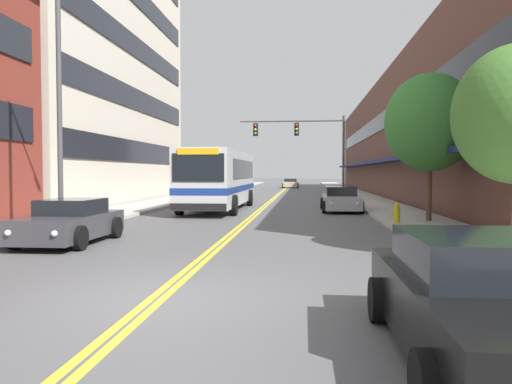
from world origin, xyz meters
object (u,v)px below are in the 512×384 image
at_px(street_lamp_left_near, 69,70).
at_px(street_tree_right_mid, 430,123).
at_px(car_dark_grey_parked_left_near, 70,222).
at_px(traffic_signal_mast, 306,140).
at_px(car_silver_parked_right_mid, 341,200).
at_px(car_charcoal_parked_left_mid, 223,189).
at_px(fire_hydrant, 397,213).
at_px(car_beige_moving_lead, 291,183).
at_px(car_black_parked_right_foreground, 480,304).
at_px(city_bus, 220,177).

distance_m(street_lamp_left_near, street_tree_right_mid, 13.46).
relative_size(car_dark_grey_parked_left_near, traffic_signal_mast, 0.56).
height_order(car_silver_parked_right_mid, street_tree_right_mid, street_tree_right_mid).
height_order(car_charcoal_parked_left_mid, fire_hydrant, car_charcoal_parked_left_mid).
bearing_deg(street_tree_right_mid, car_beige_moving_lead, 98.37).
height_order(car_dark_grey_parked_left_near, car_silver_parked_right_mid, car_silver_parked_right_mid).
bearing_deg(car_dark_grey_parked_left_near, street_lamp_left_near, 114.04).
height_order(car_charcoal_parked_left_mid, car_beige_moving_lead, car_charcoal_parked_left_mid).
height_order(car_silver_parked_right_mid, fire_hydrant, car_silver_parked_right_mid).
xyz_separation_m(car_black_parked_right_foreground, traffic_signal_mast, (-1.78, 30.74, 3.79)).
height_order(car_charcoal_parked_left_mid, street_lamp_left_near, street_lamp_left_near).
distance_m(street_lamp_left_near, fire_hydrant, 12.69).
distance_m(car_black_parked_right_foreground, traffic_signal_mast, 31.03).
height_order(car_black_parked_right_foreground, street_lamp_left_near, street_lamp_left_near).
distance_m(car_dark_grey_parked_left_near, car_black_parked_right_foreground, 12.04).
distance_m(car_beige_moving_lead, street_lamp_left_near, 51.82).
bearing_deg(car_dark_grey_parked_left_near, fire_hydrant, 28.58).
height_order(street_lamp_left_near, street_tree_right_mid, street_lamp_left_near).
xyz_separation_m(city_bus, car_beige_moving_lead, (2.86, 38.93, -1.22)).
height_order(car_black_parked_right_foreground, fire_hydrant, car_black_parked_right_foreground).
xyz_separation_m(car_charcoal_parked_left_mid, traffic_signal_mast, (6.98, -5.34, 3.80)).
distance_m(car_charcoal_parked_left_mid, car_silver_parked_right_mid, 17.22).
xyz_separation_m(city_bus, car_dark_grey_parked_left_near, (-2.13, -13.60, -1.20)).
bearing_deg(fire_hydrant, car_charcoal_parked_left_mid, 115.15).
xyz_separation_m(car_charcoal_parked_left_mid, car_black_parked_right_foreground, (8.76, -36.08, 0.01)).
distance_m(car_black_parked_right_foreground, car_beige_moving_lead, 60.96).
relative_size(car_silver_parked_right_mid, fire_hydrant, 6.45).
xyz_separation_m(car_charcoal_parked_left_mid, street_tree_right_mid, (11.80, -21.24, 3.42)).
distance_m(car_dark_grey_parked_left_near, car_silver_parked_right_mid, 15.64).
height_order(car_beige_moving_lead, street_tree_right_mid, street_tree_right_mid).
distance_m(traffic_signal_mast, fire_hydrant, 17.58).
relative_size(car_black_parked_right_foreground, fire_hydrant, 6.14).
height_order(traffic_signal_mast, fire_hydrant, traffic_signal_mast).
bearing_deg(street_tree_right_mid, street_lamp_left_near, -156.67).
bearing_deg(traffic_signal_mast, car_charcoal_parked_left_mid, 142.59).
relative_size(car_dark_grey_parked_left_near, car_beige_moving_lead, 1.01).
bearing_deg(street_tree_right_mid, car_silver_parked_right_mid, 115.05).
bearing_deg(city_bus, car_dark_grey_parked_left_near, -98.92).
bearing_deg(fire_hydrant, car_beige_moving_lead, 96.53).
bearing_deg(car_charcoal_parked_left_mid, traffic_signal_mast, -37.41).
bearing_deg(car_black_parked_right_foreground, car_silver_parked_right_mid, 89.91).
relative_size(city_bus, traffic_signal_mast, 1.52).
relative_size(car_charcoal_parked_left_mid, street_tree_right_mid, 0.71).
relative_size(city_bus, street_lamp_left_near, 1.29).
distance_m(car_black_parked_right_foreground, street_lamp_left_near, 14.08).
bearing_deg(car_beige_moving_lead, car_black_parked_right_foreground, -86.49).
xyz_separation_m(car_beige_moving_lead, street_lamp_left_near, (-5.54, -51.31, 4.70)).
height_order(city_bus, car_beige_moving_lead, city_bus).
relative_size(street_lamp_left_near, street_tree_right_mid, 1.52).
bearing_deg(car_silver_parked_right_mid, car_beige_moving_lead, 95.44).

